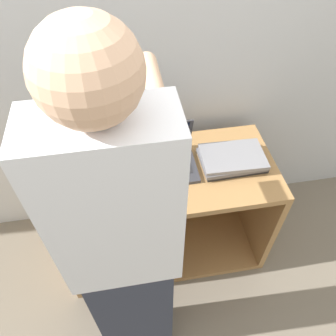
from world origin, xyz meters
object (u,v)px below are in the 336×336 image
laptop_stack_left (94,174)px  laptop_stack_right (232,159)px  person (125,254)px  laptop_open (164,159)px

laptop_stack_left → laptop_stack_right: (0.73, 0.00, -0.02)m
person → laptop_stack_left: bearing=103.1°
laptop_stack_left → person: bearing=-76.9°
laptop_stack_left → person: (0.12, -0.53, 0.12)m
laptop_open → laptop_stack_left: bearing=-172.1°
laptop_open → person: bearing=-112.5°
person → laptop_stack_right: bearing=41.5°
laptop_open → laptop_stack_left: 0.37m
laptop_open → laptop_stack_left: laptop_open is taller
laptop_stack_right → laptop_open: bearing=172.5°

